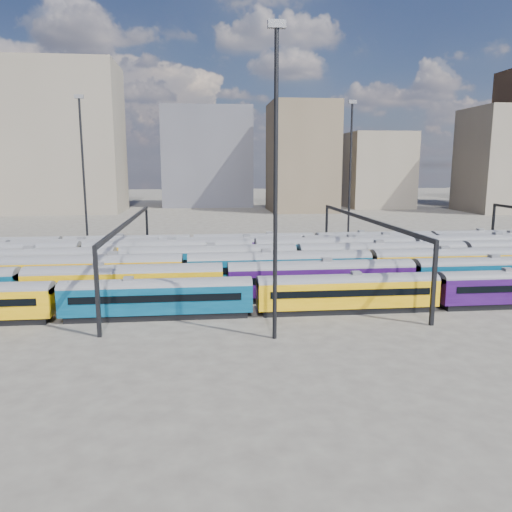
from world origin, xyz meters
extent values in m
plane|color=#3F3B35|center=(0.00, 0.00, 0.00)|extent=(500.00, 500.00, 0.00)
cube|color=black|center=(-15.44, -15.00, 0.32)|extent=(17.35, 2.25, 0.64)
cube|color=#05334D|center=(-15.44, -15.00, 1.96)|extent=(18.26, 2.65, 2.65)
cylinder|color=#4C4C51|center=(-15.44, -15.00, 3.29)|extent=(18.26, 2.65, 2.65)
cube|color=black|center=(-15.44, -16.34, 2.28)|extent=(16.07, 0.06, 0.68)
cube|color=black|center=(-15.44, -13.66, 2.28)|extent=(16.07, 0.06, 0.68)
cube|color=slate|center=(-15.44, -15.00, 3.99)|extent=(0.91, 0.82, 0.32)
cube|color=black|center=(3.43, -15.00, 0.32)|extent=(17.35, 2.25, 0.64)
cube|color=#C68D07|center=(3.43, -15.00, 1.96)|extent=(18.26, 2.65, 2.65)
cylinder|color=#4C4C51|center=(3.43, -15.00, 3.29)|extent=(18.26, 2.65, 2.65)
cube|color=black|center=(3.43, -16.34, 2.28)|extent=(16.07, 0.06, 0.68)
cube|color=black|center=(3.43, -13.66, 2.28)|extent=(16.07, 0.06, 0.68)
cube|color=slate|center=(3.43, -15.00, 3.99)|extent=(0.91, 0.82, 0.32)
cube|color=black|center=(-19.18, -10.00, 0.36)|extent=(19.42, 2.52, 0.72)
cube|color=#C68D07|center=(-19.18, -10.00, 2.20)|extent=(20.44, 2.96, 2.96)
cylinder|color=#4C4C51|center=(-19.18, -10.00, 3.68)|extent=(20.44, 2.96, 2.96)
cube|color=black|center=(-19.18, -11.50, 2.55)|extent=(17.98, 0.06, 0.77)
cube|color=black|center=(-19.18, -8.50, 2.55)|extent=(17.98, 0.06, 0.77)
cube|color=slate|center=(-19.18, -10.00, 4.47)|extent=(1.02, 0.92, 0.36)
cube|color=black|center=(1.86, -10.00, 0.36)|extent=(19.42, 2.52, 0.72)
cube|color=#21083B|center=(1.86, -10.00, 2.20)|extent=(20.44, 2.96, 2.96)
cylinder|color=#4C4C51|center=(1.86, -10.00, 3.68)|extent=(20.44, 2.96, 2.96)
cube|color=black|center=(1.86, -11.50, 2.55)|extent=(17.98, 0.06, 0.77)
cube|color=black|center=(1.86, -8.50, 2.55)|extent=(17.98, 0.06, 0.77)
cube|color=slate|center=(1.86, -10.00, 4.47)|extent=(1.02, 0.92, 0.36)
cube|color=black|center=(22.90, -10.00, 0.36)|extent=(19.42, 2.52, 0.72)
cube|color=#05334D|center=(22.90, -10.00, 2.20)|extent=(20.44, 2.96, 2.96)
cylinder|color=#4C4C51|center=(22.90, -10.00, 3.68)|extent=(20.44, 2.96, 2.96)
cube|color=black|center=(22.90, -11.50, 2.55)|extent=(17.98, 0.06, 0.77)
cube|color=black|center=(22.90, -8.50, 2.55)|extent=(17.98, 0.06, 0.77)
cube|color=slate|center=(22.90, -10.00, 4.47)|extent=(1.02, 0.92, 0.36)
cube|color=black|center=(-24.19, -5.00, 0.38)|extent=(20.56, 2.67, 0.76)
cube|color=#C68D07|center=(-24.19, -5.00, 2.33)|extent=(21.64, 3.14, 3.14)
cylinder|color=#4C4C51|center=(-24.19, -5.00, 3.89)|extent=(21.64, 3.14, 3.14)
cube|color=black|center=(-24.19, -6.59, 2.70)|extent=(19.04, 0.06, 0.81)
cube|color=black|center=(-24.19, -3.41, 2.70)|extent=(19.04, 0.06, 0.81)
cube|color=slate|center=(-24.19, -5.00, 4.73)|extent=(1.08, 0.97, 0.38)
cube|color=black|center=(-1.96, -5.00, 0.38)|extent=(20.56, 2.67, 0.76)
cube|color=#05334D|center=(-1.96, -5.00, 2.33)|extent=(21.64, 3.14, 3.14)
cylinder|color=#4C4C51|center=(-1.96, -5.00, 3.89)|extent=(21.64, 3.14, 3.14)
cube|color=black|center=(-1.96, -6.59, 2.70)|extent=(19.04, 0.06, 0.81)
cube|color=black|center=(-1.96, -3.41, 2.70)|extent=(19.04, 0.06, 0.81)
cube|color=slate|center=(-1.96, -5.00, 4.73)|extent=(1.08, 0.97, 0.38)
cube|color=black|center=(20.28, -5.00, 0.38)|extent=(20.56, 2.67, 0.76)
cube|color=#C68D07|center=(20.28, -5.00, 2.33)|extent=(21.64, 3.14, 3.14)
cylinder|color=#4C4C51|center=(20.28, -5.00, 3.89)|extent=(21.64, 3.14, 3.14)
cube|color=black|center=(20.28, -6.59, 2.70)|extent=(19.04, 0.06, 0.81)
cube|color=black|center=(20.28, -3.41, 2.70)|extent=(19.04, 0.06, 0.81)
cube|color=slate|center=(20.28, -5.00, 4.73)|extent=(1.08, 0.97, 0.38)
cube|color=black|center=(-32.87, 0.00, 0.39)|extent=(20.93, 2.72, 0.77)
cube|color=#21083B|center=(-32.87, 0.00, 2.37)|extent=(22.03, 3.19, 3.19)
cylinder|color=#4C4C51|center=(-32.87, 0.00, 3.97)|extent=(22.03, 3.19, 3.19)
cube|color=black|center=(-32.87, -1.62, 2.75)|extent=(19.39, 0.06, 0.83)
cube|color=black|center=(-32.87, 1.62, 2.75)|extent=(19.39, 0.06, 0.83)
cube|color=slate|center=(-32.87, 0.00, 4.82)|extent=(1.10, 0.99, 0.39)
cube|color=black|center=(-10.24, 0.00, 0.39)|extent=(20.93, 2.72, 0.77)
cube|color=#05334D|center=(-10.24, 0.00, 2.37)|extent=(22.03, 3.19, 3.19)
cylinder|color=#4C4C51|center=(-10.24, 0.00, 3.97)|extent=(22.03, 3.19, 3.19)
cube|color=black|center=(-10.24, -1.62, 2.75)|extent=(19.39, 0.06, 0.83)
cube|color=black|center=(-10.24, 1.62, 2.75)|extent=(19.39, 0.06, 0.83)
cube|color=slate|center=(-10.24, 0.00, 4.82)|extent=(1.10, 0.99, 0.39)
cube|color=black|center=(12.39, 0.00, 0.39)|extent=(20.93, 2.72, 0.77)
cube|color=#C68D07|center=(12.39, 0.00, 2.37)|extent=(22.03, 3.19, 3.19)
cylinder|color=#4C4C51|center=(12.39, 0.00, 3.97)|extent=(22.03, 3.19, 3.19)
cube|color=black|center=(12.39, -1.62, 2.75)|extent=(19.39, 0.06, 0.83)
cube|color=black|center=(12.39, 1.62, 2.75)|extent=(19.39, 0.06, 0.83)
cube|color=slate|center=(12.39, 0.00, 4.82)|extent=(1.10, 0.99, 0.39)
cube|color=black|center=(-15.52, 5.00, 0.39)|extent=(21.21, 2.75, 0.78)
cube|color=#C68D07|center=(-15.52, 5.00, 2.40)|extent=(22.33, 3.24, 3.24)
cylinder|color=#4C4C51|center=(-15.52, 5.00, 4.02)|extent=(22.33, 3.24, 3.24)
cube|color=black|center=(-15.52, 3.36, 2.79)|extent=(19.65, 0.06, 0.84)
cube|color=black|center=(-15.52, 6.64, 2.79)|extent=(19.65, 0.06, 0.84)
cube|color=slate|center=(-15.52, 5.00, 4.88)|extent=(1.12, 1.00, 0.39)
cube|color=black|center=(7.40, 5.00, 0.39)|extent=(21.21, 2.75, 0.78)
cube|color=#05334D|center=(7.40, 5.00, 2.40)|extent=(22.33, 3.24, 3.24)
cylinder|color=#4C4C51|center=(7.40, 5.00, 4.02)|extent=(22.33, 3.24, 3.24)
cube|color=black|center=(7.40, 3.36, 2.79)|extent=(19.65, 0.06, 0.84)
cube|color=black|center=(7.40, 6.64, 2.79)|extent=(19.65, 0.06, 0.84)
cube|color=slate|center=(7.40, 5.00, 4.88)|extent=(1.12, 1.00, 0.39)
cube|color=black|center=(30.33, 5.00, 0.39)|extent=(21.21, 2.75, 0.78)
cube|color=#21083B|center=(30.33, 5.00, 2.40)|extent=(22.33, 3.24, 3.24)
cylinder|color=#4C4C51|center=(30.33, 5.00, 4.02)|extent=(22.33, 3.24, 3.24)
cube|color=black|center=(30.33, 3.36, 2.79)|extent=(19.65, 0.06, 0.84)
cube|color=black|center=(30.33, 6.64, 2.79)|extent=(19.65, 0.06, 0.84)
cube|color=slate|center=(30.33, 5.00, 4.88)|extent=(1.12, 1.00, 0.39)
cube|color=black|center=(-27.51, 10.00, 0.35)|extent=(19.22, 2.49, 0.71)
cube|color=#C68D07|center=(-27.51, 10.00, 2.18)|extent=(20.23, 2.93, 2.93)
cylinder|color=#4C4C51|center=(-27.51, 10.00, 3.64)|extent=(20.23, 2.93, 2.93)
cube|color=black|center=(-27.51, 8.51, 2.53)|extent=(17.81, 0.06, 0.76)
cube|color=black|center=(-27.51, 11.49, 2.53)|extent=(17.81, 0.06, 0.76)
cube|color=slate|center=(-27.51, 10.00, 4.42)|extent=(1.01, 0.91, 0.35)
cube|color=black|center=(-6.67, 10.00, 0.35)|extent=(19.22, 2.49, 0.71)
cube|color=#21083B|center=(-6.67, 10.00, 2.18)|extent=(20.23, 2.93, 2.93)
cylinder|color=#4C4C51|center=(-6.67, 10.00, 3.64)|extent=(20.23, 2.93, 2.93)
cube|color=black|center=(-6.67, 8.51, 2.53)|extent=(17.81, 0.06, 0.76)
cube|color=black|center=(-6.67, 11.49, 2.53)|extent=(17.81, 0.06, 0.76)
cube|color=slate|center=(-6.67, 10.00, 4.42)|extent=(1.01, 0.91, 0.35)
cube|color=black|center=(14.16, 10.00, 0.35)|extent=(19.22, 2.49, 0.71)
cube|color=#05334D|center=(14.16, 10.00, 2.18)|extent=(20.23, 2.93, 2.93)
cylinder|color=#4C4C51|center=(14.16, 10.00, 3.64)|extent=(20.23, 2.93, 2.93)
cube|color=black|center=(14.16, 8.51, 2.53)|extent=(17.81, 0.06, 0.76)
cube|color=black|center=(14.16, 11.49, 2.53)|extent=(17.81, 0.06, 0.76)
cube|color=slate|center=(14.16, 10.00, 4.42)|extent=(1.01, 0.91, 0.35)
cube|color=black|center=(34.99, 10.00, 0.35)|extent=(19.22, 2.49, 0.71)
cube|color=#C68D07|center=(34.99, 10.00, 2.18)|extent=(20.23, 2.93, 2.93)
cylinder|color=#4C4C51|center=(34.99, 10.00, 3.64)|extent=(20.23, 2.93, 2.93)
cube|color=black|center=(34.99, 8.51, 2.53)|extent=(17.81, 0.06, 0.76)
cube|color=black|center=(34.99, 11.49, 2.53)|extent=(17.81, 0.06, 0.76)
cube|color=slate|center=(34.99, 10.00, 4.42)|extent=(1.01, 0.91, 0.35)
cube|color=black|center=(-22.41, 15.00, 0.33)|extent=(17.95, 2.33, 0.66)
cube|color=#05334D|center=(-22.41, 15.00, 2.03)|extent=(18.90, 2.74, 2.74)
cylinder|color=#4C4C51|center=(-22.41, 15.00, 3.40)|extent=(18.90, 2.74, 2.74)
cube|color=black|center=(-22.41, 13.61, 2.36)|extent=(16.63, 0.06, 0.71)
cube|color=black|center=(-22.41, 16.39, 2.36)|extent=(16.63, 0.06, 0.71)
cube|color=slate|center=(-22.41, 15.00, 4.13)|extent=(0.94, 0.85, 0.33)
cube|color=black|center=(-2.91, 15.00, 0.33)|extent=(17.95, 2.33, 0.66)
cube|color=#21083B|center=(-2.91, 15.00, 2.03)|extent=(18.90, 2.74, 2.74)
cylinder|color=#4C4C51|center=(-2.91, 15.00, 3.40)|extent=(18.90, 2.74, 2.74)
cube|color=black|center=(-2.91, 13.61, 2.36)|extent=(16.63, 0.06, 0.71)
cube|color=black|center=(-2.91, 16.39, 2.36)|extent=(16.63, 0.06, 0.71)
cube|color=slate|center=(-2.91, 15.00, 4.13)|extent=(0.94, 0.85, 0.33)
cube|color=black|center=(16.59, 15.00, 0.33)|extent=(17.95, 2.33, 0.66)
cube|color=#21083B|center=(16.59, 15.00, 2.03)|extent=(18.90, 2.74, 2.74)
cylinder|color=#4C4C51|center=(16.59, 15.00, 3.40)|extent=(18.90, 2.74, 2.74)
cube|color=black|center=(16.59, 13.61, 2.36)|extent=(16.63, 0.06, 0.71)
cube|color=black|center=(16.59, 16.39, 2.36)|extent=(16.63, 0.06, 0.71)
cube|color=slate|center=(16.59, 15.00, 4.13)|extent=(0.94, 0.85, 0.33)
cube|color=black|center=(36.09, 15.00, 0.33)|extent=(17.95, 2.33, 0.66)
cube|color=#C68D07|center=(36.09, 15.00, 2.03)|extent=(18.90, 2.74, 2.74)
cylinder|color=#4C4C51|center=(36.09, 15.00, 3.40)|extent=(18.90, 2.74, 2.74)
cube|color=black|center=(36.09, 13.61, 2.36)|extent=(16.63, 0.06, 0.71)
cube|color=black|center=(36.09, 16.39, 2.36)|extent=(16.63, 0.06, 0.71)
cube|color=slate|center=(36.09, 15.00, 4.13)|extent=(0.94, 0.85, 0.33)
cube|color=black|center=(-20.00, -20.00, 4.00)|extent=(0.35, 0.35, 8.00)
cube|color=black|center=(-20.00, 20.00, 4.00)|extent=(0.35, 0.35, 8.00)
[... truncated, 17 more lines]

